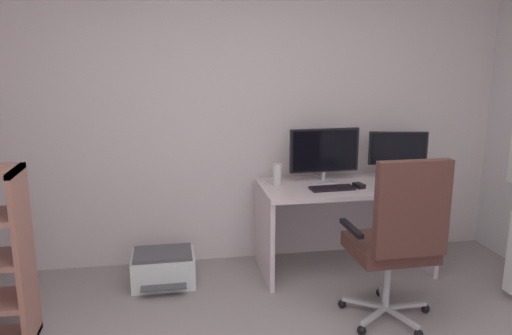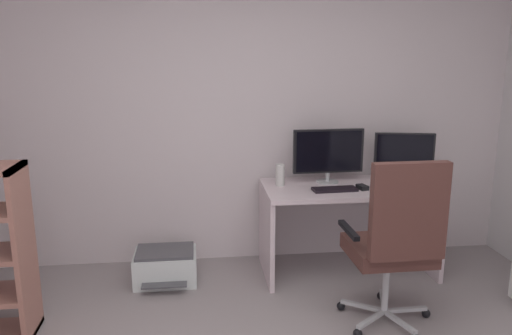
{
  "view_description": "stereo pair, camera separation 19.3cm",
  "coord_description": "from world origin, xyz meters",
  "px_view_note": "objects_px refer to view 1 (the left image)",
  "views": [
    {
      "loc": [
        -0.51,
        -1.77,
        1.77
      ],
      "look_at": [
        0.09,
        1.64,
        0.97
      ],
      "focal_mm": 35.3,
      "sensor_mm": 36.0,
      "label": 1
    },
    {
      "loc": [
        -0.32,
        -1.8,
        1.77
      ],
      "look_at": [
        0.09,
        1.64,
        0.97
      ],
      "focal_mm": 35.3,
      "sensor_mm": 36.0,
      "label": 2
    }
  ],
  "objects_px": {
    "desktop_speaker": "(277,175)",
    "desk": "(345,208)",
    "monitor_secondary": "(398,151)",
    "monitor_main": "(324,152)",
    "keyboard": "(332,188)",
    "office_chair": "(398,236)",
    "computer_mouse": "(359,186)",
    "printer": "(163,268)"
  },
  "relations": [
    {
      "from": "desktop_speaker",
      "to": "desk",
      "type": "bearing_deg",
      "value": -8.18
    },
    {
      "from": "desk",
      "to": "monitor_secondary",
      "type": "xyz_separation_m",
      "value": [
        0.49,
        0.13,
        0.43
      ]
    },
    {
      "from": "monitor_main",
      "to": "keyboard",
      "type": "bearing_deg",
      "value": -92.03
    },
    {
      "from": "monitor_main",
      "to": "office_chair",
      "type": "distance_m",
      "value": 1.1
    },
    {
      "from": "computer_mouse",
      "to": "office_chair",
      "type": "relative_size",
      "value": 0.09
    },
    {
      "from": "desk",
      "to": "desktop_speaker",
      "type": "bearing_deg",
      "value": 171.82
    },
    {
      "from": "monitor_main",
      "to": "office_chair",
      "type": "relative_size",
      "value": 0.5
    },
    {
      "from": "desktop_speaker",
      "to": "printer",
      "type": "xyz_separation_m",
      "value": [
        -0.92,
        -0.1,
        -0.68
      ]
    },
    {
      "from": "desk",
      "to": "printer",
      "type": "height_order",
      "value": "desk"
    },
    {
      "from": "desktop_speaker",
      "to": "printer",
      "type": "relative_size",
      "value": 0.36
    },
    {
      "from": "computer_mouse",
      "to": "desktop_speaker",
      "type": "bearing_deg",
      "value": 149.02
    },
    {
      "from": "desktop_speaker",
      "to": "computer_mouse",
      "type": "bearing_deg",
      "value": -17.14
    },
    {
      "from": "desk",
      "to": "keyboard",
      "type": "bearing_deg",
      "value": -141.57
    },
    {
      "from": "monitor_main",
      "to": "monitor_secondary",
      "type": "relative_size",
      "value": 1.2
    },
    {
      "from": "monitor_secondary",
      "to": "printer",
      "type": "distance_m",
      "value": 2.13
    },
    {
      "from": "monitor_secondary",
      "to": "keyboard",
      "type": "xyz_separation_m",
      "value": [
        -0.65,
        -0.25,
        -0.23
      ]
    },
    {
      "from": "monitor_main",
      "to": "computer_mouse",
      "type": "bearing_deg",
      "value": -47.86
    },
    {
      "from": "monitor_secondary",
      "to": "desktop_speaker",
      "type": "bearing_deg",
      "value": -177.37
    },
    {
      "from": "desk",
      "to": "desktop_speaker",
      "type": "height_order",
      "value": "desktop_speaker"
    },
    {
      "from": "monitor_main",
      "to": "computer_mouse",
      "type": "relative_size",
      "value": 5.77
    },
    {
      "from": "monitor_secondary",
      "to": "desktop_speaker",
      "type": "xyz_separation_m",
      "value": [
        -1.04,
        -0.05,
        -0.15
      ]
    },
    {
      "from": "monitor_main",
      "to": "computer_mouse",
      "type": "height_order",
      "value": "monitor_main"
    },
    {
      "from": "computer_mouse",
      "to": "office_chair",
      "type": "distance_m",
      "value": 0.81
    },
    {
      "from": "keyboard",
      "to": "computer_mouse",
      "type": "xyz_separation_m",
      "value": [
        0.22,
        0.01,
        0.01
      ]
    },
    {
      "from": "computer_mouse",
      "to": "desktop_speaker",
      "type": "height_order",
      "value": "desktop_speaker"
    },
    {
      "from": "monitor_main",
      "to": "printer",
      "type": "distance_m",
      "value": 1.57
    },
    {
      "from": "monitor_secondary",
      "to": "desktop_speaker",
      "type": "height_order",
      "value": "monitor_secondary"
    },
    {
      "from": "desktop_speaker",
      "to": "office_chair",
      "type": "height_order",
      "value": "office_chair"
    },
    {
      "from": "desk",
      "to": "desktop_speaker",
      "type": "xyz_separation_m",
      "value": [
        -0.54,
        0.08,
        0.28
      ]
    },
    {
      "from": "printer",
      "to": "desk",
      "type": "bearing_deg",
      "value": 0.85
    },
    {
      "from": "desk",
      "to": "computer_mouse",
      "type": "bearing_deg",
      "value": -58.34
    },
    {
      "from": "desktop_speaker",
      "to": "printer",
      "type": "distance_m",
      "value": 1.15
    },
    {
      "from": "computer_mouse",
      "to": "printer",
      "type": "xyz_separation_m",
      "value": [
        -1.53,
        0.09,
        -0.61
      ]
    },
    {
      "from": "desk",
      "to": "keyboard",
      "type": "relative_size",
      "value": 4.01
    },
    {
      "from": "keyboard",
      "to": "office_chair",
      "type": "relative_size",
      "value": 0.3
    },
    {
      "from": "office_chair",
      "to": "monitor_secondary",
      "type": "bearing_deg",
      "value": 65.72
    },
    {
      "from": "monitor_secondary",
      "to": "monitor_main",
      "type": "bearing_deg",
      "value": -179.99
    },
    {
      "from": "keyboard",
      "to": "printer",
      "type": "height_order",
      "value": "keyboard"
    },
    {
      "from": "desk",
      "to": "keyboard",
      "type": "distance_m",
      "value": 0.29
    },
    {
      "from": "desk",
      "to": "office_chair",
      "type": "bearing_deg",
      "value": -88.47
    },
    {
      "from": "desk",
      "to": "printer",
      "type": "distance_m",
      "value": 1.52
    },
    {
      "from": "desktop_speaker",
      "to": "office_chair",
      "type": "relative_size",
      "value": 0.15
    }
  ]
}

